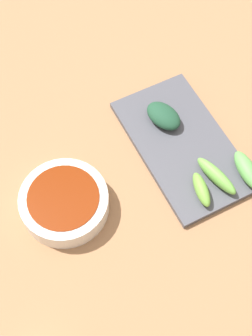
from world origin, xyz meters
name	(u,v)px	position (x,y,z in m)	size (l,w,h in m)	color
tabletop	(139,156)	(0.00, 0.00, 0.01)	(2.10, 2.10, 0.02)	#996F4A
sauce_bowl	(64,202)	(-0.16, -0.04, 0.04)	(0.15, 0.15, 0.04)	silver
serving_plate	(183,145)	(0.08, -0.02, 0.03)	(0.16, 0.28, 0.01)	#4A4C54
broccoli_stalk_0	(201,190)	(0.05, -0.12, 0.04)	(0.02, 0.07, 0.02)	#6CA93E
broccoli_leafy_1	(164,116)	(0.07, 0.04, 0.05)	(0.05, 0.07, 0.03)	#1E4931
broccoli_stalk_2	(247,170)	(0.14, -0.13, 0.05)	(0.03, 0.08, 0.03)	#60AA52
broccoli_stalk_3	(216,176)	(0.09, -0.11, 0.05)	(0.02, 0.09, 0.03)	#6CB348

